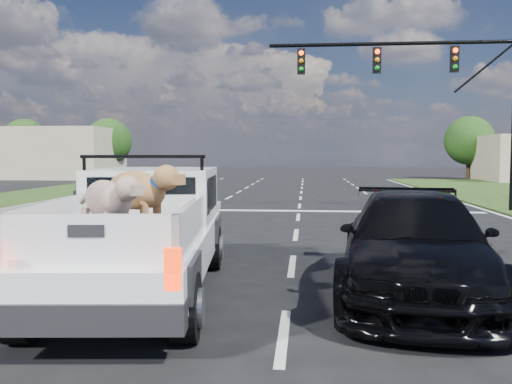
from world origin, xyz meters
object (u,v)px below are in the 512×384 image
pickup_truck (144,228)px  silver_sedan (113,200)px  black_coupe (414,245)px  traffic_signal (448,83)px

pickup_truck → silver_sedan: 7.87m
pickup_truck → black_coupe: size_ratio=1.10×
pickup_truck → black_coupe: pickup_truck is taller
silver_sedan → black_coupe: (7.22, -7.00, -0.03)m
silver_sedan → black_coupe: size_ratio=0.89×
black_coupe → silver_sedan: bearing=143.1°
traffic_signal → pickup_truck: 15.28m
silver_sedan → black_coupe: bearing=-36.6°
pickup_truck → silver_sedan: bearing=107.9°
traffic_signal → silver_sedan: 12.71m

